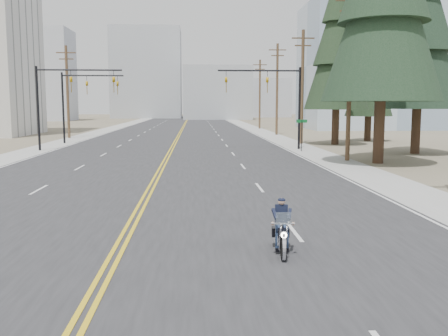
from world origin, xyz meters
The scene contains 24 objects.
ground_plane centered at (0.00, 0.00, 0.00)m, with size 400.00×400.00×0.00m, color #776D56.
road centered at (0.00, 70.00, 0.01)m, with size 20.00×200.00×0.01m, color #303033.
sidewalk_left centered at (-11.50, 70.00, 0.01)m, with size 3.00×200.00×0.01m, color #A5A5A0.
sidewalk_right centered at (11.50, 70.00, 0.01)m, with size 3.00×200.00×0.01m, color #A5A5A0.
traffic_mast_left centered at (-8.98, 32.00, 4.94)m, with size 7.10×0.26×7.00m.
traffic_mast_right centered at (8.98, 32.00, 4.94)m, with size 7.10×0.26×7.00m.
traffic_mast_far centered at (-9.31, 40.00, 4.87)m, with size 6.10×0.26×7.00m.
street_sign centered at (10.80, 30.00, 1.80)m, with size 0.90×0.06×2.62m.
utility_pole_b centered at (12.50, 23.00, 5.98)m, with size 2.20×0.30×11.50m.
utility_pole_c centered at (12.50, 38.00, 5.73)m, with size 2.20×0.30×11.00m.
utility_pole_d centered at (12.50, 53.00, 5.98)m, with size 2.20×0.30×11.50m.
utility_pole_e centered at (12.50, 70.00, 5.73)m, with size 2.20×0.30×11.00m.
utility_pole_left centered at (-12.50, 48.00, 5.48)m, with size 2.20×0.30×10.50m.
glass_building centered at (32.00, 70.00, 10.00)m, with size 24.00×16.00×20.00m, color #9EB5CC.
haze_bldg_a centered at (-35.00, 115.00, 11.00)m, with size 14.00×12.00×22.00m, color #B7BCC6.
haze_bldg_b centered at (8.00, 125.00, 7.00)m, with size 18.00×14.00×14.00m, color #ADB2B7.
haze_bldg_c centered at (40.00, 110.00, 9.00)m, with size 16.00×12.00×18.00m, color #B7BCC6.
haze_bldg_d centered at (-12.00, 140.00, 13.00)m, with size 20.00×15.00×26.00m, color #ADB2B7.
haze_bldg_e centered at (25.00, 150.00, 6.00)m, with size 14.00×14.00×12.00m, color #B7BCC6.
haze_bldg_f centered at (-50.00, 130.00, 8.00)m, with size 12.00×12.00×16.00m, color #ADB2B7.
motorcyclist centered at (4.26, 1.86, 0.70)m, with size 0.77×1.80×1.41m, color black, non-canonical shape.
conifer_mid centered at (19.38, 27.70, 10.12)m, with size 6.62×6.62×17.64m.
conifer_tall centered at (15.63, 37.11, 9.78)m, with size 6.13×6.13×17.03m.
conifer_far centered at (20.43, 41.67, 7.63)m, with size 4.96×4.96×13.30m.
Camera 1 is at (2.04, -10.58, 3.81)m, focal length 40.00 mm.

